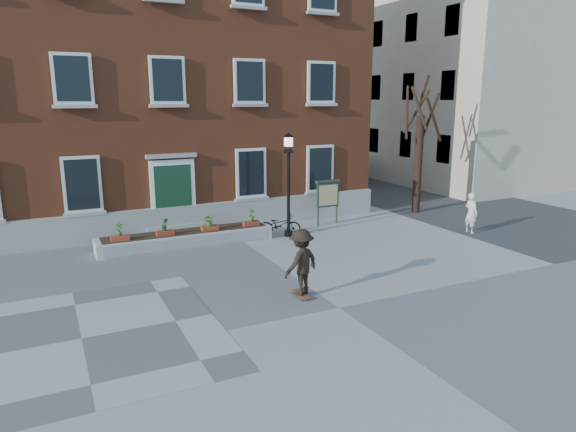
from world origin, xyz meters
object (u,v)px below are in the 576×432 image
parked_car (345,167)px  notice_board (328,195)px  skateboarder (301,262)px  bystander (471,213)px  lamp_post (288,170)px  bicycle (280,225)px

parked_car → notice_board: 12.14m
notice_board → skateboarder: notice_board is taller
parked_car → bystander: parked_car is taller
parked_car → lamp_post: (-9.29, -10.89, 1.73)m
bicycle → notice_board: bearing=-50.5°
bicycle → lamp_post: size_ratio=0.41×
bystander → skateboarder: size_ratio=0.87×
notice_board → bystander: bearing=-39.6°
bicycle → parked_car: (9.55, 10.64, 0.38)m
parked_car → lamp_post: lamp_post is taller
parked_car → notice_board: bearing=-105.1°
bicycle → bystander: 7.49m
bystander → lamp_post: size_ratio=0.41×
notice_board → parked_car: bearing=54.7°
bystander → lamp_post: lamp_post is taller
bicycle → notice_board: 2.77m
lamp_post → skateboarder: (-2.36, -5.65, -1.58)m
bicycle → skateboarder: (-2.10, -5.90, 0.53)m
bystander → skateboarder: (-9.00, -3.02, 0.16)m
bicycle → skateboarder: skateboarder is taller
parked_car → notice_board: (-7.01, -9.90, 0.46)m
bicycle → skateboarder: bearing=-176.2°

